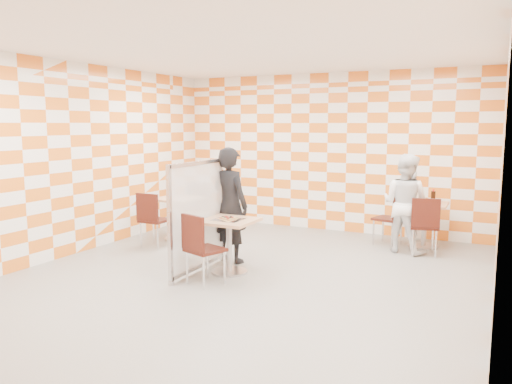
% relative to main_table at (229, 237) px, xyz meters
% --- Properties ---
extents(room_shell, '(7.00, 7.00, 7.00)m').
position_rel_main_table_xyz_m(room_shell, '(0.30, 0.38, 0.99)').
color(room_shell, gray).
rests_on(room_shell, ground).
extents(main_table, '(0.70, 0.70, 0.75)m').
position_rel_main_table_xyz_m(main_table, '(0.00, 0.00, 0.00)').
color(main_table, tan).
rests_on(main_table, ground).
extents(second_table, '(0.70, 0.70, 0.75)m').
position_rel_main_table_xyz_m(second_table, '(2.21, 2.71, 0.00)').
color(second_table, tan).
rests_on(second_table, ground).
extents(empty_table, '(0.70, 0.70, 0.75)m').
position_rel_main_table_xyz_m(empty_table, '(-1.81, 1.38, 0.00)').
color(empty_table, tan).
rests_on(empty_table, ground).
extents(chair_main_front, '(0.54, 0.54, 0.92)m').
position_rel_main_table_xyz_m(chair_main_front, '(-0.06, -0.65, 0.04)').
color(chair_main_front, '#39120B').
rests_on(chair_main_front, ground).
extents(chair_second_front, '(0.51, 0.52, 0.92)m').
position_rel_main_table_xyz_m(chair_second_front, '(2.29, 2.10, 0.04)').
color(chair_second_front, '#39120B').
rests_on(chair_second_front, ground).
extents(chair_second_side, '(0.52, 0.52, 0.92)m').
position_rel_main_table_xyz_m(chair_second_side, '(1.72, 2.57, 0.04)').
color(chair_second_side, '#39120B').
rests_on(chair_second_side, ground).
extents(chair_empty_near, '(0.42, 0.43, 0.92)m').
position_rel_main_table_xyz_m(chair_empty_near, '(-1.83, 0.65, 0.04)').
color(chair_empty_near, '#39120B').
rests_on(chair_empty_near, ground).
extents(chair_empty_far, '(0.56, 0.56, 0.92)m').
position_rel_main_table_xyz_m(chair_empty_far, '(-1.88, 2.11, 0.04)').
color(chair_empty_far, '#39120B').
rests_on(chair_empty_far, ground).
extents(partition, '(0.08, 1.38, 1.55)m').
position_rel_main_table_xyz_m(partition, '(-0.40, -0.15, 0.28)').
color(partition, white).
rests_on(partition, ground).
extents(man_dark, '(0.70, 0.54, 1.71)m').
position_rel_main_table_xyz_m(man_dark, '(-0.27, 0.51, 0.35)').
color(man_dark, black).
rests_on(man_dark, ground).
extents(man_white, '(0.91, 0.80, 1.58)m').
position_rel_main_table_xyz_m(man_white, '(1.96, 2.24, 0.28)').
color(man_white, white).
rests_on(man_white, ground).
extents(pizza_on_foil, '(0.40, 0.40, 0.04)m').
position_rel_main_table_xyz_m(pizza_on_foil, '(-0.00, -0.02, 0.26)').
color(pizza_on_foil, silver).
rests_on(pizza_on_foil, main_table).
extents(sport_bottle, '(0.06, 0.06, 0.20)m').
position_rel_main_table_xyz_m(sport_bottle, '(2.05, 2.86, 0.33)').
color(sport_bottle, white).
rests_on(sport_bottle, second_table).
extents(soda_bottle, '(0.07, 0.07, 0.23)m').
position_rel_main_table_xyz_m(soda_bottle, '(2.33, 2.73, 0.34)').
color(soda_bottle, black).
rests_on(soda_bottle, second_table).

